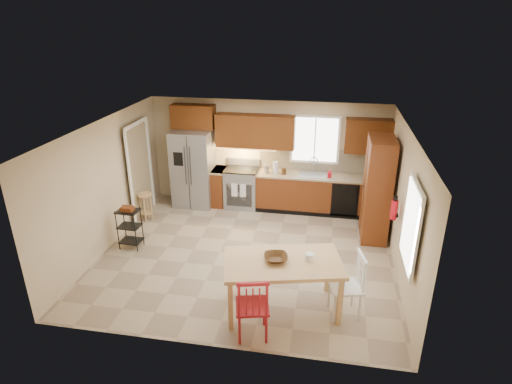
{
  "coord_description": "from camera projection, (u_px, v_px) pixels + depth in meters",
  "views": [
    {
      "loc": [
        1.42,
        -6.99,
        4.31
      ],
      "look_at": [
        0.11,
        0.4,
        1.15
      ],
      "focal_mm": 30.0,
      "sensor_mm": 36.0,
      "label": 1
    }
  ],
  "objects": [
    {
      "name": "paper_towel",
      "position": [
        275.0,
        168.0,
        9.75
      ],
      "size": [
        0.12,
        0.12,
        0.28
      ],
      "primitive_type": "cylinder",
      "color": "white",
      "rests_on": "base_cabinet_run"
    },
    {
      "name": "wall_right",
      "position": [
        404.0,
        206.0,
        7.32
      ],
      "size": [
        0.02,
        5.0,
        2.5
      ],
      "primitive_type": "cube",
      "color": "#CCB793",
      "rests_on": "ground"
    },
    {
      "name": "base_cabinet_narrow",
      "position": [
        219.0,
        187.0,
        10.24
      ],
      "size": [
        0.3,
        0.6,
        0.9
      ],
      "primitive_type": "cube",
      "color": "#632A12",
      "rests_on": "floor"
    },
    {
      "name": "upper_left_block",
      "position": [
        255.0,
        131.0,
        9.69
      ],
      "size": [
        1.8,
        0.35,
        0.75
      ],
      "primitive_type": "cube",
      "color": "#5A280F",
      "rests_on": "wall_back"
    },
    {
      "name": "sink",
      "position": [
        313.0,
        176.0,
        9.73
      ],
      "size": [
        0.62,
        0.46,
        0.16
      ],
      "primitive_type": "cube",
      "color": "gray",
      "rests_on": "base_cabinet_run"
    },
    {
      "name": "ceiling",
      "position": [
        246.0,
        128.0,
        7.28
      ],
      "size": [
        5.5,
        5.0,
        0.02
      ],
      "primitive_type": "cube",
      "color": "silver",
      "rests_on": "ground"
    },
    {
      "name": "refrigerator",
      "position": [
        193.0,
        168.0,
        10.09
      ],
      "size": [
        0.92,
        0.75,
        1.82
      ],
      "primitive_type": "cube",
      "color": "gray",
      "rests_on": "floor"
    },
    {
      "name": "dining_table",
      "position": [
        282.0,
        286.0,
        6.57
      ],
      "size": [
        1.94,
        1.37,
        0.86
      ],
      "primitive_type": null,
      "rotation": [
        0.0,
        0.0,
        0.23
      ],
      "color": "tan",
      "rests_on": "floor"
    },
    {
      "name": "pantry",
      "position": [
        377.0,
        189.0,
        8.54
      ],
      "size": [
        0.5,
        0.95,
        2.1
      ],
      "primitive_type": "cube",
      "color": "#632A12",
      "rests_on": "floor"
    },
    {
      "name": "soap_bottle",
      "position": [
        330.0,
        173.0,
        9.53
      ],
      "size": [
        0.09,
        0.09,
        0.19
      ],
      "primitive_type": "imported",
      "color": "red",
      "rests_on": "base_cabinet_run"
    },
    {
      "name": "fire_extinguisher",
      "position": [
        394.0,
        210.0,
        7.53
      ],
      "size": [
        0.12,
        0.12,
        0.36
      ],
      "primitive_type": "cylinder",
      "color": "red",
      "rests_on": "wall_right"
    },
    {
      "name": "dishwasher",
      "position": [
        345.0,
        200.0,
        9.51
      ],
      "size": [
        0.6,
        0.02,
        0.78
      ],
      "primitive_type": "cube",
      "color": "black",
      "rests_on": "floor"
    },
    {
      "name": "doorway",
      "position": [
        140.0,
        172.0,
        9.45
      ],
      "size": [
        0.04,
        0.95,
        2.1
      ],
      "primitive_type": "cube",
      "color": "#8C7A59",
      "rests_on": "wall_left"
    },
    {
      "name": "backsplash",
      "position": [
        322.0,
        160.0,
        9.84
      ],
      "size": [
        2.92,
        0.03,
        0.55
      ],
      "primitive_type": "cube",
      "color": "beige",
      "rests_on": "wall_back"
    },
    {
      "name": "table_bowl",
      "position": [
        276.0,
        261.0,
        6.42
      ],
      "size": [
        0.43,
        0.43,
        0.09
      ],
      "primitive_type": "imported",
      "rotation": [
        0.0,
        0.0,
        0.23
      ],
      "color": "#492C13",
      "rests_on": "dining_table"
    },
    {
      "name": "canister_wood",
      "position": [
        284.0,
        171.0,
        9.72
      ],
      "size": [
        0.1,
        0.1,
        0.14
      ],
      "primitive_type": "cylinder",
      "color": "#492C13",
      "rests_on": "base_cabinet_run"
    },
    {
      "name": "floor",
      "position": [
        247.0,
        254.0,
        8.25
      ],
      "size": [
        5.5,
        5.5,
        0.0
      ],
      "primitive_type": "plane",
      "color": "tan",
      "rests_on": "ground"
    },
    {
      "name": "undercab_glow",
      "position": [
        242.0,
        147.0,
        9.87
      ],
      "size": [
        1.6,
        0.3,
        0.01
      ],
      "primitive_type": "cube",
      "color": "#FFBF66",
      "rests_on": "wall_back"
    },
    {
      "name": "canister_steel",
      "position": [
        267.0,
        169.0,
        9.8
      ],
      "size": [
        0.11,
        0.11,
        0.18
      ],
      "primitive_type": "cylinder",
      "color": "gray",
      "rests_on": "base_cabinet_run"
    },
    {
      "name": "range_stove",
      "position": [
        242.0,
        188.0,
        10.14
      ],
      "size": [
        0.76,
        0.63,
        0.92
      ],
      "primitive_type": "cube",
      "color": "gray",
      "rests_on": "floor"
    },
    {
      "name": "chair_red",
      "position": [
        252.0,
        305.0,
        6.01
      ],
      "size": [
        0.58,
        0.58,
        1.03
      ],
      "primitive_type": null,
      "rotation": [
        0.0,
        0.0,
        0.23
      ],
      "color": "#B11B26",
      "rests_on": "floor"
    },
    {
      "name": "upper_right_block",
      "position": [
        368.0,
        136.0,
        9.29
      ],
      "size": [
        1.0,
        0.35,
        0.75
      ],
      "primitive_type": "cube",
      "color": "#5A280F",
      "rests_on": "wall_back"
    },
    {
      "name": "window_right",
      "position": [
        411.0,
        226.0,
        6.21
      ],
      "size": [
        0.04,
        1.02,
        1.32
      ],
      "primitive_type": "cube",
      "color": "white",
      "rests_on": "wall_right"
    },
    {
      "name": "chair_white",
      "position": [
        345.0,
        286.0,
        6.43
      ],
      "size": [
        0.58,
        0.58,
        1.03
      ],
      "primitive_type": null,
      "rotation": [
        0.0,
        0.0,
        1.81
      ],
      "color": "white",
      "rests_on": "floor"
    },
    {
      "name": "wall_front",
      "position": [
        208.0,
        270.0,
        5.49
      ],
      "size": [
        5.5,
        0.02,
        2.5
      ],
      "primitive_type": "cube",
      "color": "#CCB793",
      "rests_on": "ground"
    },
    {
      "name": "wall_left",
      "position": [
        106.0,
        185.0,
        8.2
      ],
      "size": [
        0.02,
        5.0,
        2.5
      ],
      "primitive_type": "cube",
      "color": "#CCB793",
      "rests_on": "ground"
    },
    {
      "name": "wall_back",
      "position": [
        267.0,
        154.0,
        10.03
      ],
      "size": [
        5.5,
        0.02,
        2.5
      ],
      "primitive_type": "cube",
      "color": "#CCB793",
      "rests_on": "ground"
    },
    {
      "name": "upper_over_fridge",
      "position": [
        193.0,
        117.0,
        9.81
      ],
      "size": [
        1.0,
        0.35,
        0.55
      ],
      "primitive_type": "cube",
      "color": "#5A280F",
      "rests_on": "wall_back"
    },
    {
      "name": "window_back",
      "position": [
        315.0,
        140.0,
        9.68
      ],
      "size": [
        1.12,
        0.04,
        1.12
      ],
      "primitive_type": "cube",
      "color": "white",
      "rests_on": "wall_back"
    },
    {
      "name": "table_jar",
      "position": [
        309.0,
        258.0,
        6.43
      ],
      "size": [
        0.17,
        0.17,
        0.17
      ],
      "primitive_type": "cylinder",
      "rotation": [
        0.0,
        0.0,
        0.23
      ],
      "color": "white",
      "rests_on": "dining_table"
    },
    {
      "name": "utility_cart",
      "position": [
        130.0,
        228.0,
        8.35
      ],
      "size": [
        0.43,
        0.34,
        0.83
      ],
      "primitive_type": null,
      "rotation": [
        0.0,
        0.0,
        -0.04
      ],
      "color": "black",
      "rests_on": "floor"
    },
    {
      "name": "bar_stool",
      "position": [
        146.0,
        207.0,
        9.49
      ],
      "size": [
        0.37,
        0.37,
        0.64
      ],
      "primitive_type": null,
      "rotation": [
        0.0,
        0.0,
        0.21
      ],
      "color": "tan",
      "rests_on": "floor"
    },
    {
      "name": "base_cabinet_run",
      "position": [
        320.0,
        194.0,
        9.86
      ],
      "size": [
        2.92,
        0.6,
        0.9
      ],
      "primitive_type": "cube",
      "color": "#632A12",
      "rests_on": "floor"
    }
  ]
}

